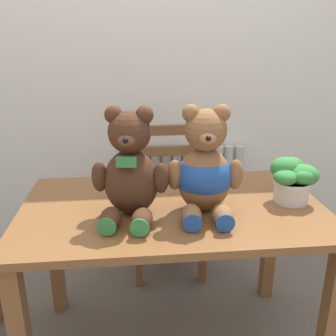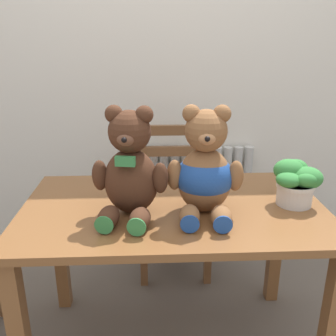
{
  "view_description": "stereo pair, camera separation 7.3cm",
  "coord_description": "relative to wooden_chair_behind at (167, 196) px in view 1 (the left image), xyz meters",
  "views": [
    {
      "loc": [
        -0.16,
        -1.0,
        1.35
      ],
      "look_at": [
        -0.02,
        0.31,
        0.89
      ],
      "focal_mm": 40.0,
      "sensor_mm": 36.0,
      "label": 1
    },
    {
      "loc": [
        -0.09,
        -1.0,
        1.35
      ],
      "look_at": [
        -0.02,
        0.31,
        0.89
      ],
      "focal_mm": 40.0,
      "sensor_mm": 36.0,
      "label": 2
    }
  ],
  "objects": [
    {
      "name": "radiator",
      "position": [
        0.14,
        0.32,
        -0.15
      ],
      "size": [
        0.86,
        0.1,
        0.65
      ],
      "color": "beige",
      "rests_on": "ground_plane"
    },
    {
      "name": "wall_back",
      "position": [
        -0.05,
        0.39,
        0.86
      ],
      "size": [
        8.0,
        0.04,
        2.6
      ],
      "primitive_type": "cube",
      "color": "silver",
      "rests_on": "ground_plane"
    },
    {
      "name": "wooden_chair_behind",
      "position": [
        0.0,
        0.0,
        0.0
      ],
      "size": [
        0.4,
        0.42,
        0.88
      ],
      "rotation": [
        0.0,
        0.0,
        3.14
      ],
      "color": "brown",
      "rests_on": "ground_plane"
    },
    {
      "name": "teddy_bear_right",
      "position": [
        0.07,
        -0.75,
        0.43
      ],
      "size": [
        0.29,
        0.3,
        0.41
      ],
      "rotation": [
        0.0,
        0.0,
        3.05
      ],
      "color": "brown",
      "rests_on": "dining_table"
    },
    {
      "name": "potted_plant",
      "position": [
        0.44,
        -0.7,
        0.37
      ],
      "size": [
        0.19,
        0.17,
        0.18
      ],
      "color": "beige",
      "rests_on": "dining_table"
    },
    {
      "name": "dining_table",
      "position": [
        -0.05,
        -0.7,
        0.16
      ],
      "size": [
        1.21,
        0.72,
        0.71
      ],
      "color": "brown",
      "rests_on": "ground_plane"
    },
    {
      "name": "teddy_bear_left",
      "position": [
        -0.21,
        -0.76,
        0.45
      ],
      "size": [
        0.29,
        0.31,
        0.41
      ],
      "rotation": [
        0.0,
        0.0,
        2.97
      ],
      "color": "#472819",
      "rests_on": "dining_table"
    }
  ]
}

